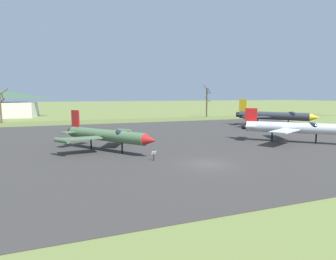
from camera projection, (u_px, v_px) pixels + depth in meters
The scene contains 10 objects.
ground_plane at pixel (209, 165), 27.49m from camera, with size 600.00×600.00×0.00m, color olive.
asphalt_apron at pixel (157, 140), 42.62m from camera, with size 83.90×54.25×0.05m, color #383533.
grass_verge_strip at pixel (117, 121), 73.40m from camera, with size 143.90×12.00×0.06m, color #606D35.
jet_fighter_front_left at pixel (107, 135), 33.58m from camera, with size 10.68×12.57×4.82m.
info_placard_front_left at pixel (154, 155), 28.78m from camera, with size 0.60×0.35×1.06m.
jet_fighter_front_right at pixel (298, 128), 39.65m from camera, with size 13.10×12.56×4.83m.
jet_fighter_rear_center at pixel (273, 116), 60.03m from camera, with size 13.39×15.01×5.87m.
info_placard_rear_center at pixel (322, 127), 54.60m from camera, with size 0.58×0.36×1.01m.
bare_tree_left_of_center at pixel (1, 106), 67.65m from camera, with size 2.80×2.75×8.43m.
bare_tree_center at pixel (207, 101), 87.71m from camera, with size 2.56×1.53×9.97m.
Camera 1 is at (-13.15, -23.77, 6.73)m, focal length 30.05 mm.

